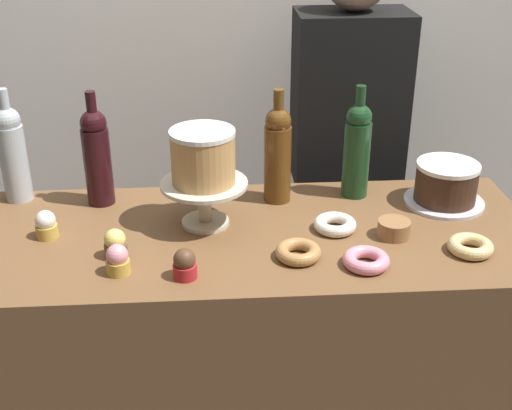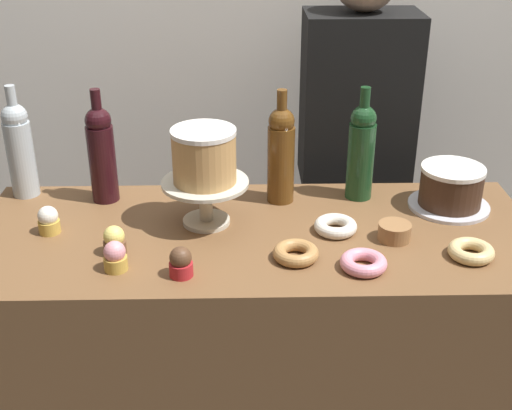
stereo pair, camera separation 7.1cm
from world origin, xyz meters
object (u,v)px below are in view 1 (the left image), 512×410
wine_bottle_dark_red (97,155)px  cupcake_vanilla (46,225)px  cupcake_lemon (115,244)px  donut_maple (298,252)px  cupcake_strawberry (118,260)px  wine_bottle_amber (278,153)px  white_layer_cake (203,157)px  donut_sugar (335,225)px  chocolate_round_cake (446,182)px  cake_stand_pedestal (204,196)px  wine_bottle_clear (12,152)px  cookie_stack (394,229)px  donut_glazed (470,246)px  cupcake_chocolate (185,264)px  donut_pink (366,260)px  wine_bottle_green (357,148)px  barista_figure (344,177)px

wine_bottle_dark_red → cupcake_vanilla: 0.25m
cupcake_lemon → donut_maple: size_ratio=0.66×
cupcake_strawberry → donut_maple: cupcake_strawberry is taller
wine_bottle_amber → cupcake_strawberry: bearing=-138.1°
white_layer_cake → cupcake_lemon: size_ratio=2.25×
cupcake_vanilla → wine_bottle_amber: bearing=16.3°
cupcake_vanilla → donut_sugar: 0.74m
wine_bottle_dark_red → chocolate_round_cake: bearing=-4.3°
cake_stand_pedestal → wine_bottle_dark_red: wine_bottle_dark_red is taller
wine_bottle_amber → wine_bottle_clear: bearing=175.7°
wine_bottle_dark_red → wine_bottle_clear: 0.24m
chocolate_round_cake → wine_bottle_amber: wine_bottle_amber is taller
cake_stand_pedestal → white_layer_cake: (-0.00, 0.00, 0.11)m
white_layer_cake → cookie_stack: white_layer_cake is taller
cupcake_lemon → wine_bottle_dark_red: bearing=103.9°
cupcake_lemon → cupcake_vanilla: size_ratio=1.00×
wine_bottle_dark_red → wine_bottle_amber: size_ratio=1.00×
donut_glazed → donut_maple: size_ratio=1.00×
cupcake_chocolate → donut_pink: (0.43, 0.02, -0.02)m
cupcake_lemon → white_layer_cake: bearing=35.5°
wine_bottle_dark_red → donut_sugar: (0.63, -0.21, -0.13)m
wine_bottle_green → white_layer_cake: bearing=-160.4°
cookie_stack → white_layer_cake: bearing=168.2°
wine_bottle_amber → donut_glazed: 0.57m
wine_bottle_amber → cookie_stack: size_ratio=3.87×
wine_bottle_clear → cookie_stack: size_ratio=3.87×
donut_maple → donut_pink: (0.16, -0.05, 0.00)m
white_layer_cake → cupcake_lemon: 0.31m
white_layer_cake → cupcake_strawberry: 0.35m
wine_bottle_clear → donut_sugar: 0.91m
donut_maple → barista_figure: 0.75m
donut_pink → wine_bottle_dark_red: bearing=149.8°
cake_stand_pedestal → donut_sugar: (0.34, -0.06, -0.07)m
donut_glazed → donut_maple: same height
donut_maple → wine_bottle_green: bearing=59.2°
white_layer_cake → cupcake_chocolate: bearing=-100.2°
wine_bottle_green → wine_bottle_amber: bearing=-175.4°
wine_bottle_dark_red → donut_glazed: 1.01m
wine_bottle_green → donut_maple: size_ratio=2.91×
donut_glazed → donut_maple: 0.43m
wine_bottle_green → barista_figure: (0.04, 0.35, -0.25)m
cupcake_vanilla → donut_maple: (0.63, -0.15, -0.02)m
wine_bottle_amber → cupcake_lemon: size_ratio=4.38×
cupcake_lemon → barista_figure: (0.69, 0.66, -0.14)m
wine_bottle_dark_red → cupcake_vanilla: bearing=-119.9°
cookie_stack → donut_sugar: bearing=164.3°
wine_bottle_clear → cupcake_vanilla: bearing=-61.9°
chocolate_round_cake → donut_pink: bearing=-132.5°
cake_stand_pedestal → donut_sugar: size_ratio=2.04×
cupcake_vanilla → cookie_stack: cupcake_vanilla is taller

